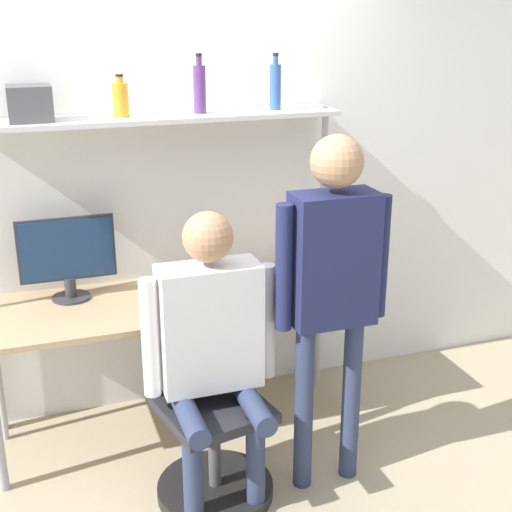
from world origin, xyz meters
TOP-DOWN VIEW (x-y plane):
  - ground_plane at (0.00, 0.00)m, footprint 12.00×12.00m
  - wall_back at (0.00, 0.73)m, footprint 8.00×0.06m
  - desk at (0.00, 0.36)m, footprint 1.99×0.68m
  - shelf_unit at (0.00, 0.53)m, footprint 1.89×0.32m
  - monitor at (-0.51, 0.53)m, footprint 0.49×0.20m
  - laptop at (0.07, 0.24)m, footprint 0.31×0.22m
  - cell_phone at (0.29, 0.18)m, footprint 0.07×0.15m
  - office_chair at (0.02, -0.25)m, footprint 0.56×0.56m
  - person_seated at (0.03, -0.30)m, footprint 0.62×0.47m
  - person_standing at (0.59, -0.35)m, footprint 0.55×0.23m
  - bottle_purple at (0.22, 0.53)m, footprint 0.06×0.06m
  - bottle_amber at (-0.19, 0.53)m, footprint 0.08×0.08m
  - bottle_blue at (0.63, 0.53)m, footprint 0.06×0.06m
  - storage_box at (-0.62, 0.53)m, footprint 0.21×0.19m

SIDE VIEW (x-z plane):
  - ground_plane at x=0.00m, z-range 0.00..0.00m
  - office_chair at x=0.02m, z-range -0.18..0.77m
  - desk at x=0.00m, z-range 0.31..1.09m
  - cell_phone at x=0.29m, z-range 0.78..0.79m
  - laptop at x=0.07m, z-range 0.73..0.94m
  - person_seated at x=0.03m, z-range 0.14..1.55m
  - monitor at x=-0.51m, z-range 0.80..1.24m
  - person_standing at x=0.59m, z-range 0.25..1.97m
  - wall_back at x=0.00m, z-range 0.00..2.70m
  - shelf_unit at x=0.00m, z-range 0.65..2.36m
  - storage_box at x=-0.62m, z-range 1.71..1.88m
  - bottle_amber at x=-0.19m, z-range 1.70..1.91m
  - bottle_blue at x=0.63m, z-range 1.69..1.98m
  - bottle_purple at x=0.22m, z-range 1.69..1.99m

